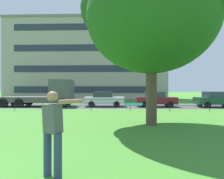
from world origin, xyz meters
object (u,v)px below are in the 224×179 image
at_px(car_maroon_far_right, 156,99).
at_px(tree_large_lawn, 149,12).
at_px(flatbed_truck_center, 48,95).
at_px(apartment_building_background, 89,62).
at_px(frisbee, 133,104).
at_px(car_dark_green_left, 216,99).
at_px(person_thrower, 53,131).
at_px(car_white_far_left, 104,99).

bearing_deg(car_maroon_far_right, tree_large_lawn, -102.50).
distance_m(tree_large_lawn, car_maroon_far_right, 11.59).
relative_size(flatbed_truck_center, apartment_building_background, 0.26).
distance_m(tree_large_lawn, frisbee, 8.30).
distance_m(flatbed_truck_center, car_dark_green_left, 16.96).
bearing_deg(person_thrower, car_dark_green_left, 55.47).
bearing_deg(car_white_far_left, frisbee, -84.58).
xyz_separation_m(flatbed_truck_center, car_dark_green_left, (16.96, -0.19, -0.44)).
distance_m(car_dark_green_left, apartment_building_background, 24.81).
height_order(car_white_far_left, car_dark_green_left, same).
height_order(frisbee, car_dark_green_left, frisbee).
xyz_separation_m(person_thrower, car_maroon_far_right, (5.11, 16.23, -0.15)).
bearing_deg(car_maroon_far_right, flatbed_truck_center, -179.73).
bearing_deg(car_maroon_far_right, apartment_building_background, 117.82).
height_order(person_thrower, apartment_building_background, apartment_building_background).
distance_m(flatbed_truck_center, car_white_far_left, 5.82).
xyz_separation_m(car_white_far_left, car_dark_green_left, (11.16, -0.24, 0.00)).
distance_m(frisbee, car_maroon_far_right, 17.80).
xyz_separation_m(person_thrower, car_dark_green_left, (11.00, 15.99, -0.15)).
distance_m(person_thrower, car_maroon_far_right, 17.01).
bearing_deg(flatbed_truck_center, person_thrower, -69.78).
distance_m(car_white_far_left, car_dark_green_left, 11.16).
relative_size(tree_large_lawn, car_white_far_left, 2.00).
height_order(car_dark_green_left, apartment_building_background, apartment_building_background).
xyz_separation_m(tree_large_lawn, apartment_building_background, (-7.27, 28.40, 1.56)).
distance_m(frisbee, apartment_building_background, 36.44).
distance_m(tree_large_lawn, car_dark_green_left, 13.83).
bearing_deg(apartment_building_background, frisbee, -80.50).
relative_size(tree_large_lawn, frisbee, 24.67).
height_order(frisbee, car_white_far_left, frisbee).
bearing_deg(car_dark_green_left, tree_large_lawn, -129.12).
height_order(flatbed_truck_center, car_maroon_far_right, flatbed_truck_center).
height_order(person_thrower, flatbed_truck_center, flatbed_truck_center).
xyz_separation_m(tree_large_lawn, car_white_far_left, (-2.98, 10.29, -4.82)).
distance_m(car_white_far_left, car_maroon_far_right, 5.26).
bearing_deg(car_dark_green_left, apartment_building_background, 130.10).
distance_m(car_white_far_left, apartment_building_background, 19.67).
bearing_deg(person_thrower, tree_large_lawn, 64.56).
relative_size(car_maroon_far_right, car_dark_green_left, 1.00).
distance_m(frisbee, flatbed_truck_center, 18.90).
relative_size(frisbee, car_white_far_left, 0.08).
relative_size(car_dark_green_left, apartment_building_background, 0.14).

